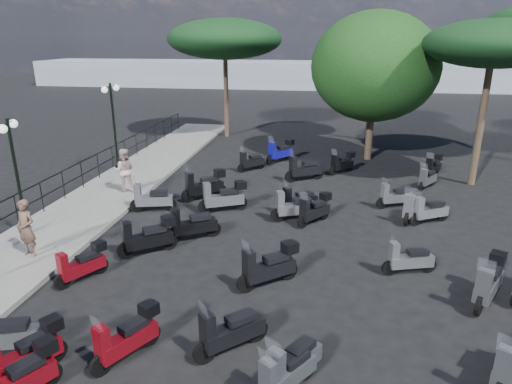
# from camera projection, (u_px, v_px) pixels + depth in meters

# --- Properties ---
(ground) EXTENTS (120.00, 120.00, 0.00)m
(ground) POSITION_uv_depth(u_px,v_px,m) (257.00, 239.00, 14.37)
(ground) COLOR black
(ground) RESTS_ON ground
(sidewalk) EXTENTS (3.00, 30.00, 0.15)m
(sidewalk) POSITION_uv_depth(u_px,v_px,m) (108.00, 195.00, 18.13)
(sidewalk) COLOR slate
(sidewalk) RESTS_ON ground
(railing) EXTENTS (0.04, 26.04, 1.10)m
(railing) POSITION_uv_depth(u_px,v_px,m) (72.00, 175.00, 17.87)
(railing) COLOR black
(railing) RESTS_ON sidewalk
(lamp_post_1) EXTENTS (0.50, 1.04, 3.65)m
(lamp_post_1) POSITION_uv_depth(u_px,v_px,m) (16.00, 170.00, 13.72)
(lamp_post_1) COLOR black
(lamp_post_1) RESTS_ON sidewalk
(lamp_post_2) EXTENTS (0.39, 1.16, 3.96)m
(lamp_post_2) POSITION_uv_depth(u_px,v_px,m) (114.00, 122.00, 20.48)
(lamp_post_2) COLOR black
(lamp_post_2) RESTS_ON sidewalk
(woman) EXTENTS (0.69, 0.54, 1.66)m
(woman) POSITION_uv_depth(u_px,v_px,m) (26.00, 228.00, 12.72)
(woman) COLOR brown
(woman) RESTS_ON sidewalk
(pedestrian_far) EXTENTS (1.00, 0.88, 1.74)m
(pedestrian_far) POSITION_uv_depth(u_px,v_px,m) (124.00, 170.00, 18.06)
(pedestrian_far) COLOR beige
(pedestrian_far) RESTS_ON sidewalk
(scooter_0) EXTENTS (1.65, 0.75, 1.35)m
(scooter_0) POSITION_uv_depth(u_px,v_px,m) (0.00, 336.00, 8.98)
(scooter_0) COLOR black
(scooter_0) RESTS_ON ground
(scooter_1) EXTENTS (0.92, 1.37, 1.21)m
(scooter_1) POSITION_uv_depth(u_px,v_px,m) (82.00, 265.00, 11.80)
(scooter_1) COLOR black
(scooter_1) RESTS_ON ground
(scooter_2) EXTENTS (1.52, 1.21, 1.42)m
(scooter_2) POSITION_uv_depth(u_px,v_px,m) (148.00, 237.00, 13.22)
(scooter_2) COLOR black
(scooter_2) RESTS_ON ground
(scooter_3) EXTENTS (1.66, 0.69, 1.34)m
(scooter_3) POSITION_uv_depth(u_px,v_px,m) (152.00, 199.00, 16.47)
(scooter_3) COLOR black
(scooter_3) RESTS_ON ground
(scooter_4) EXTENTS (1.69, 1.02, 1.45)m
(scooter_4) POSITION_uv_depth(u_px,v_px,m) (223.00, 197.00, 16.42)
(scooter_4) COLOR black
(scooter_4) RESTS_ON ground
(scooter_5) EXTENTS (1.16, 1.18, 1.24)m
(scooter_5) POSITION_uv_depth(u_px,v_px,m) (251.00, 162.00, 21.49)
(scooter_5) COLOR black
(scooter_5) RESTS_ON ground
(scooter_6) EXTENTS (0.97, 1.47, 1.29)m
(scooter_6) POSITION_uv_depth(u_px,v_px,m) (16.00, 380.00, 7.80)
(scooter_6) COLOR black
(scooter_6) RESTS_ON ground
(scooter_7) EXTENTS (1.33, 1.25, 1.37)m
(scooter_7) POSITION_uv_depth(u_px,v_px,m) (230.00, 332.00, 9.09)
(scooter_7) COLOR black
(scooter_7) RESTS_ON ground
(scooter_8) EXTENTS (1.57, 1.04, 1.40)m
(scooter_8) POSITION_uv_depth(u_px,v_px,m) (192.00, 225.00, 14.16)
(scooter_8) COLOR black
(scooter_8) RESTS_ON ground
(scooter_9) EXTENTS (1.67, 0.84, 1.39)m
(scooter_9) POSITION_uv_depth(u_px,v_px,m) (294.00, 207.00, 15.65)
(scooter_9) COLOR black
(scooter_9) RESTS_ON ground
(scooter_10) EXTENTS (1.56, 1.28, 1.47)m
(scooter_10) POSITION_uv_depth(u_px,v_px,m) (204.00, 186.00, 17.70)
(scooter_10) COLOR black
(scooter_10) RESTS_ON ground
(scooter_11) EXTENTS (1.29, 1.44, 1.41)m
(scooter_11) POSITION_uv_depth(u_px,v_px,m) (280.00, 152.00, 22.94)
(scooter_11) COLOR black
(scooter_11) RESTS_ON ground
(scooter_13) EXTENTS (0.99, 1.44, 1.31)m
(scooter_13) POSITION_uv_depth(u_px,v_px,m) (292.00, 365.00, 8.21)
(scooter_13) COLOR black
(scooter_13) RESTS_ON ground
(scooter_14) EXTENTS (1.48, 1.27, 1.41)m
(scooter_14) POSITION_uv_depth(u_px,v_px,m) (269.00, 267.00, 11.54)
(scooter_14) COLOR black
(scooter_14) RESTS_ON ground
(scooter_15) EXTENTS (1.11, 1.36, 1.28)m
(scooter_15) POSITION_uv_depth(u_px,v_px,m) (314.00, 210.00, 15.43)
(scooter_15) COLOR black
(scooter_15) RESTS_ON ground
(scooter_16) EXTENTS (1.39, 1.05, 1.31)m
(scooter_16) POSITION_uv_depth(u_px,v_px,m) (298.00, 201.00, 16.35)
(scooter_16) COLOR black
(scooter_16) RESTS_ON ground
(scooter_17) EXTENTS (1.67, 1.08, 1.48)m
(scooter_17) POSITION_uv_depth(u_px,v_px,m) (304.00, 170.00, 19.96)
(scooter_17) COLOR black
(scooter_17) RESTS_ON ground
(scooter_19) EXTENTS (1.08, 1.55, 1.41)m
(scooter_19) POSITION_uv_depth(u_px,v_px,m) (511.00, 365.00, 8.17)
(scooter_19) COLOR black
(scooter_19) RESTS_ON ground
(scooter_20) EXTENTS (1.48, 0.66, 1.21)m
(scooter_20) POSITION_uv_depth(u_px,v_px,m) (408.00, 260.00, 12.14)
(scooter_20) COLOR black
(scooter_20) RESTS_ON ground
(scooter_21) EXTENTS (0.86, 1.62, 1.36)m
(scooter_21) POSITION_uv_depth(u_px,v_px,m) (412.00, 207.00, 15.68)
(scooter_21) COLOR black
(scooter_21) RESTS_ON ground
(scooter_22) EXTENTS (1.44, 0.92, 1.28)m
(scooter_22) POSITION_uv_depth(u_px,v_px,m) (429.00, 211.00, 15.43)
(scooter_22) COLOR black
(scooter_22) RESTS_ON ground
(scooter_23) EXTENTS (1.19, 1.20, 1.23)m
(scooter_23) POSITION_uv_depth(u_px,v_px,m) (342.00, 164.00, 21.08)
(scooter_23) COLOR black
(scooter_23) RESTS_ON ground
(scooter_26) EXTENTS (1.07, 1.62, 1.42)m
(scooter_26) POSITION_uv_depth(u_px,v_px,m) (489.00, 283.00, 10.78)
(scooter_26) COLOR black
(scooter_26) RESTS_ON ground
(scooter_27) EXTENTS (1.45, 0.77, 1.22)m
(scooter_27) POSITION_uv_depth(u_px,v_px,m) (395.00, 197.00, 16.87)
(scooter_27) COLOR black
(scooter_27) RESTS_ON ground
(scooter_28) EXTENTS (0.93, 1.27, 1.18)m
(scooter_28) POSITION_uv_depth(u_px,v_px,m) (427.00, 179.00, 18.98)
(scooter_28) COLOR black
(scooter_28) RESTS_ON ground
(scooter_29) EXTENTS (0.93, 1.33, 1.19)m
(scooter_29) POSITION_uv_depth(u_px,v_px,m) (433.00, 166.00, 20.67)
(scooter_29) COLOR black
(scooter_29) RESTS_ON ground
(scooter_30) EXTENTS (1.01, 1.32, 1.24)m
(scooter_30) POSITION_uv_depth(u_px,v_px,m) (286.00, 375.00, 8.01)
(scooter_30) COLOR black
(scooter_30) RESTS_ON ground
(scooter_31) EXTENTS (0.97, 1.47, 1.29)m
(scooter_31) POSITION_uv_depth(u_px,v_px,m) (126.00, 338.00, 8.90)
(scooter_31) COLOR black
(scooter_31) RESTS_ON ground
(scooter_32) EXTENTS (0.97, 1.47, 1.29)m
(scooter_32) POSITION_uv_depth(u_px,v_px,m) (25.00, 355.00, 8.42)
(scooter_32) COLOR black
(scooter_32) RESTS_ON ground
(broadleaf_tree) EXTENTS (6.22, 6.22, 7.27)m
(broadleaf_tree) POSITION_uv_depth(u_px,v_px,m) (375.00, 67.00, 22.17)
(broadleaf_tree) COLOR #38281E
(broadleaf_tree) RESTS_ON ground
(pine_0) EXTENTS (5.33, 5.33, 7.14)m
(pine_0) POSITION_uv_depth(u_px,v_px,m) (376.00, 33.00, 25.85)
(pine_0) COLOR #38281E
(pine_0) RESTS_ON ground
(pine_2) EXTENTS (6.84, 6.84, 7.07)m
(pine_2) POSITION_uv_depth(u_px,v_px,m) (225.00, 39.00, 27.11)
(pine_2) COLOR #38281E
(pine_2) RESTS_ON ground
(pine_3) EXTENTS (5.42, 5.42, 6.73)m
(pine_3) POSITION_uv_depth(u_px,v_px,m) (494.00, 44.00, 17.77)
(pine_3) COLOR #38281E
(pine_3) RESTS_ON ground
(distant_hills) EXTENTS (70.00, 8.00, 3.00)m
(distant_hills) POSITION_uv_depth(u_px,v_px,m) (315.00, 75.00, 55.88)
(distant_hills) COLOR gray
(distant_hills) RESTS_ON ground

